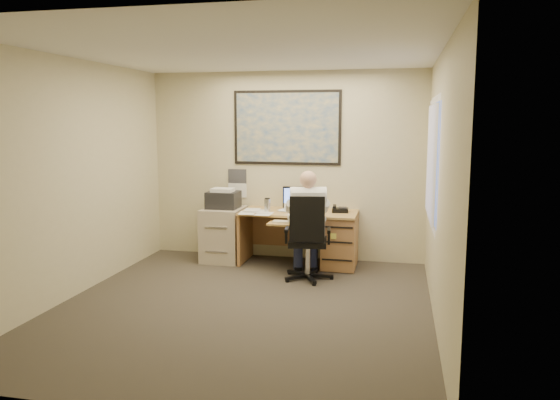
% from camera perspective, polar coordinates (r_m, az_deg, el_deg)
% --- Properties ---
extents(room_shell, '(4.00, 4.50, 2.70)m').
position_cam_1_polar(room_shell, '(5.74, -3.99, 1.77)').
color(room_shell, '#37322B').
rests_on(room_shell, ground).
extents(desk, '(1.60, 0.97, 1.07)m').
position_cam_1_polar(desk, '(7.60, 4.53, -3.60)').
color(desk, tan).
rests_on(desk, ground).
extents(world_map, '(1.56, 0.03, 1.06)m').
position_cam_1_polar(world_map, '(7.86, 0.71, 7.56)').
color(world_map, '#1E4C93').
rests_on(world_map, room_shell).
extents(wall_calendar, '(0.28, 0.01, 0.42)m').
position_cam_1_polar(wall_calendar, '(8.11, -4.48, 1.75)').
color(wall_calendar, white).
rests_on(wall_calendar, room_shell).
extents(window_blinds, '(0.06, 1.40, 1.30)m').
position_cam_1_polar(window_blinds, '(6.30, 15.66, 3.88)').
color(window_blinds, beige).
rests_on(window_blinds, room_shell).
extents(filing_cabinet, '(0.55, 0.65, 1.05)m').
position_cam_1_polar(filing_cabinet, '(7.90, -5.90, -3.06)').
color(filing_cabinet, '#B9AB95').
rests_on(filing_cabinet, ground).
extents(office_chair, '(0.72, 0.72, 1.09)m').
position_cam_1_polar(office_chair, '(6.92, 2.80, -5.78)').
color(office_chair, black).
rests_on(office_chair, ground).
extents(person, '(0.75, 0.93, 1.38)m').
position_cam_1_polar(person, '(6.92, 2.98, -2.64)').
color(person, white).
rests_on(person, office_chair).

